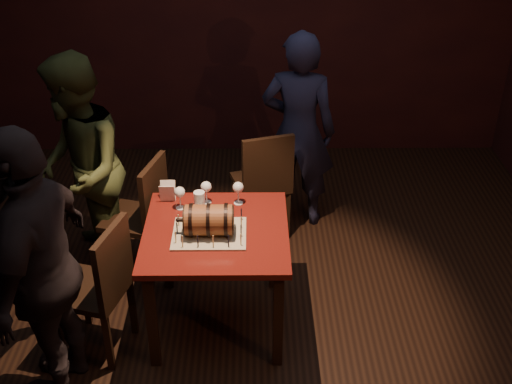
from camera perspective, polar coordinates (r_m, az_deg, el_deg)
room_shell at (r=3.72m, az=-0.89°, el=5.54°), size 5.04×5.04×2.80m
pub_table at (r=4.05m, az=-3.54°, el=-4.67°), size 0.90×0.90×0.75m
cake_board at (r=3.95m, az=-4.16°, el=-3.71°), size 0.45×0.35×0.01m
barrel_cake at (r=3.89m, az=-4.23°, el=-2.49°), size 0.35×0.21×0.21m
birthday_candles at (r=3.92m, az=-4.17°, el=-3.15°), size 0.40×0.30×0.09m
wine_glass_left at (r=4.16m, az=-6.80°, el=-0.10°), size 0.07×0.07×0.16m
wine_glass_mid at (r=4.20m, az=-4.46°, el=0.38°), size 0.07×0.07×0.16m
wine_glass_right at (r=4.18m, az=-1.60°, el=0.34°), size 0.07×0.07×0.16m
pint_of_ale at (r=4.13m, az=-5.04°, el=-0.95°), size 0.07×0.07×0.15m
menu_card at (r=4.28m, az=-7.87°, el=-0.01°), size 0.10×0.05×0.13m
chair_back at (r=4.97m, az=0.71°, el=1.12°), size 0.50×0.50×0.93m
chair_left_rear at (r=4.65m, az=-9.99°, el=-1.75°), size 0.49×0.49×0.93m
chair_left_front at (r=4.04m, az=-13.55°, el=-7.89°), size 0.50×0.50×0.93m
person_back at (r=5.08m, az=3.78°, el=5.41°), size 0.66×0.50×1.62m
person_left_rear at (r=4.64m, az=-15.40°, el=1.88°), size 0.79×0.93×1.66m
person_left_front at (r=3.67m, az=-18.42°, el=-6.62°), size 0.55×1.05×1.71m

